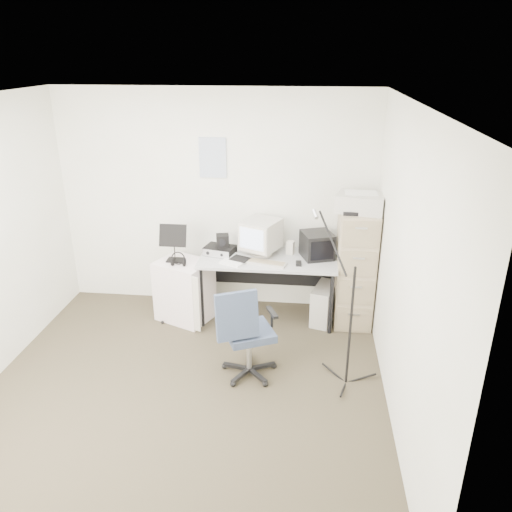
# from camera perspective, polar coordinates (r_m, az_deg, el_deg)

# --- Properties ---
(floor) EXTENTS (3.60, 3.60, 0.01)m
(floor) POSITION_cam_1_polar(r_m,az_deg,el_deg) (4.71, -8.22, -15.02)
(floor) COLOR #443A2C
(floor) RESTS_ON ground
(ceiling) EXTENTS (3.60, 3.60, 0.01)m
(ceiling) POSITION_cam_1_polar(r_m,az_deg,el_deg) (3.77, -10.39, 16.90)
(ceiling) COLOR white
(ceiling) RESTS_ON ground
(wall_back) EXTENTS (3.60, 0.02, 2.50)m
(wall_back) POSITION_cam_1_polar(r_m,az_deg,el_deg) (5.73, -4.58, 6.24)
(wall_back) COLOR white
(wall_back) RESTS_ON ground
(wall_front) EXTENTS (3.60, 0.02, 2.50)m
(wall_front) POSITION_cam_1_polar(r_m,az_deg,el_deg) (2.62, -19.65, -16.47)
(wall_front) COLOR white
(wall_front) RESTS_ON ground
(wall_right) EXTENTS (0.02, 3.60, 2.50)m
(wall_right) POSITION_cam_1_polar(r_m,az_deg,el_deg) (4.01, 16.52, -1.93)
(wall_right) COLOR white
(wall_right) RESTS_ON ground
(wall_calendar) EXTENTS (0.30, 0.02, 0.44)m
(wall_calendar) POSITION_cam_1_polar(r_m,az_deg,el_deg) (5.60, -4.96, 11.13)
(wall_calendar) COLOR white
(wall_calendar) RESTS_ON wall_back
(filing_cabinet) EXTENTS (0.40, 0.60, 1.30)m
(filing_cabinet) POSITION_cam_1_polar(r_m,az_deg,el_deg) (5.56, 11.22, -1.23)
(filing_cabinet) COLOR tan
(filing_cabinet) RESTS_ON floor
(printer) EXTENTS (0.54, 0.43, 0.19)m
(printer) POSITION_cam_1_polar(r_m,az_deg,el_deg) (5.25, 11.88, 5.94)
(printer) COLOR beige
(printer) RESTS_ON filing_cabinet
(desk) EXTENTS (1.50, 0.70, 0.73)m
(desk) POSITION_cam_1_polar(r_m,az_deg,el_deg) (5.64, 1.36, -3.60)
(desk) COLOR #B8B8B8
(desk) RESTS_ON floor
(crt_monitor) EXTENTS (0.49, 0.50, 0.40)m
(crt_monitor) POSITION_cam_1_polar(r_m,az_deg,el_deg) (5.50, 0.57, 2.12)
(crt_monitor) COLOR beige
(crt_monitor) RESTS_ON desk
(crt_tv) EXTENTS (0.40, 0.41, 0.28)m
(crt_tv) POSITION_cam_1_polar(r_m,az_deg,el_deg) (5.49, 6.98, 1.26)
(crt_tv) COLOR black
(crt_tv) RESTS_ON desk
(desk_speaker) EXTENTS (0.10, 0.10, 0.15)m
(desk_speaker) POSITION_cam_1_polar(r_m,az_deg,el_deg) (5.58, 3.95, 0.97)
(desk_speaker) COLOR beige
(desk_speaker) RESTS_ON desk
(keyboard) EXTENTS (0.45, 0.25, 0.02)m
(keyboard) POSITION_cam_1_polar(r_m,az_deg,el_deg) (5.32, 1.21, -0.81)
(keyboard) COLOR beige
(keyboard) RESTS_ON desk
(mouse) EXTENTS (0.07, 0.11, 0.03)m
(mouse) POSITION_cam_1_polar(r_m,az_deg,el_deg) (5.32, 4.89, -0.86)
(mouse) COLOR black
(mouse) RESTS_ON desk
(radio_receiver) EXTENTS (0.37, 0.30, 0.09)m
(radio_receiver) POSITION_cam_1_polar(r_m,az_deg,el_deg) (5.58, -4.15, 0.65)
(radio_receiver) COLOR black
(radio_receiver) RESTS_ON desk
(radio_speaker) EXTENTS (0.16, 0.15, 0.14)m
(radio_speaker) POSITION_cam_1_polar(r_m,az_deg,el_deg) (5.54, -3.84, 1.77)
(radio_speaker) COLOR black
(radio_speaker) RESTS_ON radio_receiver
(papers) EXTENTS (0.36, 0.40, 0.02)m
(papers) POSITION_cam_1_polar(r_m,az_deg,el_deg) (5.40, -2.25, -0.45)
(papers) COLOR white
(papers) RESTS_ON desk
(pc_tower) EXTENTS (0.32, 0.49, 0.42)m
(pc_tower) POSITION_cam_1_polar(r_m,az_deg,el_deg) (5.67, 7.77, -5.42)
(pc_tower) COLOR beige
(pc_tower) RESTS_ON floor
(office_chair) EXTENTS (0.71, 0.71, 0.93)m
(office_chair) POSITION_cam_1_polar(r_m,az_deg,el_deg) (4.62, -0.81, -8.54)
(office_chair) COLOR #3E4C67
(office_chair) RESTS_ON floor
(side_cart) EXTENTS (0.69, 0.63, 0.69)m
(side_cart) POSITION_cam_1_polar(r_m,az_deg,el_deg) (5.67, -8.17, -3.89)
(side_cart) COLOR white
(side_cart) RESTS_ON floor
(music_stand) EXTENTS (0.33, 0.26, 0.43)m
(music_stand) POSITION_cam_1_polar(r_m,az_deg,el_deg) (5.50, -9.35, 1.56)
(music_stand) COLOR black
(music_stand) RESTS_ON side_cart
(headphones) EXTENTS (0.21, 0.21, 0.03)m
(headphones) POSITION_cam_1_polar(r_m,az_deg,el_deg) (5.43, -8.86, -0.56)
(headphones) COLOR black
(headphones) RESTS_ON side_cart
(mic_stand) EXTENTS (0.03, 0.03, 1.52)m
(mic_stand) POSITION_cam_1_polar(r_m,az_deg,el_deg) (4.43, 10.90, -6.00)
(mic_stand) COLOR black
(mic_stand) RESTS_ON floor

